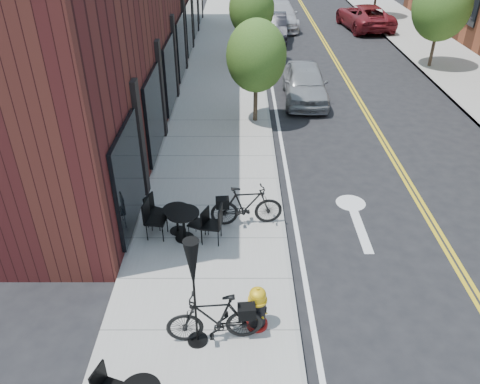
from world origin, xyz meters
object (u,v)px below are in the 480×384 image
object	(u,v)px
patio_umbrella	(193,272)
parked_car_c	(280,15)
fire_hydrant	(257,308)
bicycle_left	(214,318)
parked_car_a	(305,83)
parked_car_far	(364,16)
parked_car_b	(272,27)
bistro_set_b	(183,222)
bicycle_right	(247,206)
bistro_set_c	(177,217)

from	to	relation	value
patio_umbrella	parked_car_c	world-z (taller)	patio_umbrella
fire_hydrant	bicycle_left	xyz separation A→B (m)	(-0.83, -0.35, 0.08)
parked_car_a	parked_car_far	size ratio (longest dim) A/B	0.78
patio_umbrella	parked_car_b	bearing A→B (deg)	83.12
parked_car_a	parked_car_c	size ratio (longest dim) A/B	0.81
bicycle_left	parked_car_far	world-z (taller)	parked_car_far
bistro_set_b	parked_car_c	world-z (taller)	parked_car_c
bicycle_left	bicycle_right	world-z (taller)	bicycle_right
fire_hydrant	bistro_set_c	world-z (taller)	fire_hydrant
bicycle_left	bistro_set_c	world-z (taller)	bicycle_left
patio_umbrella	parked_car_a	distance (m)	13.79
parked_car_a	parked_car_b	size ratio (longest dim) A/B	0.94
fire_hydrant	bicycle_left	world-z (taller)	bicycle_left
bistro_set_c	fire_hydrant	bearing A→B (deg)	-34.31
patio_umbrella	parked_car_b	distance (m)	23.58
bistro_set_b	bistro_set_c	distance (m)	0.37
bicycle_right	parked_car_c	world-z (taller)	parked_car_c
bicycle_right	parked_car_b	bearing A→B (deg)	-11.14
bicycle_left	bistro_set_b	world-z (taller)	bicycle_left
patio_umbrella	parked_car_far	world-z (taller)	patio_umbrella
fire_hydrant	parked_car_far	world-z (taller)	parked_car_far
patio_umbrella	parked_car_far	xyz separation A→B (m)	(9.16, 26.50, -1.09)
bicycle_right	bistro_set_c	bearing A→B (deg)	94.85
parked_car_a	parked_car_c	distance (m)	13.61
parked_car_a	parked_car_c	world-z (taller)	parked_car_c
parked_car_b	parked_car_far	xyz separation A→B (m)	(6.33, 3.11, 0.01)
parked_car_b	patio_umbrella	bearing A→B (deg)	-94.64
bistro_set_b	parked_car_b	bearing A→B (deg)	87.99
parked_car_far	bistro_set_b	bearing A→B (deg)	60.46
bicycle_right	parked_car_far	size ratio (longest dim) A/B	0.33
bicycle_right	bistro_set_c	xyz separation A→B (m)	(-1.78, -0.33, -0.12)
bicycle_right	parked_car_b	distance (m)	19.59
bistro_set_c	bicycle_right	bearing A→B (deg)	34.63
parked_car_a	parked_car_far	distance (m)	14.36
bistro_set_c	parked_car_a	world-z (taller)	parked_car_a
bicycle_left	bistro_set_b	size ratio (longest dim) A/B	0.96
fire_hydrant	bistro_set_c	distance (m)	3.71
patio_umbrella	parked_car_a	size ratio (longest dim) A/B	0.55
fire_hydrant	parked_car_b	world-z (taller)	parked_car_b
bicycle_right	bistro_set_c	distance (m)	1.81
fire_hydrant	bicycle_right	size ratio (longest dim) A/B	0.53
patio_umbrella	bistro_set_c	bearing A→B (deg)	102.41
parked_car_b	parked_car_far	bearing A→B (deg)	28.42
bistro_set_b	patio_umbrella	size ratio (longest dim) A/B	0.79
bicycle_right	bistro_set_b	world-z (taller)	bicycle_right
parked_car_b	bistro_set_b	bearing A→B (deg)	-97.35
bistro_set_b	bistro_set_c	size ratio (longest dim) A/B	1.15
parked_car_a	parked_car_far	world-z (taller)	parked_car_far
bistro_set_c	patio_umbrella	distance (m)	3.87
fire_hydrant	patio_umbrella	bearing A→B (deg)	-151.88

